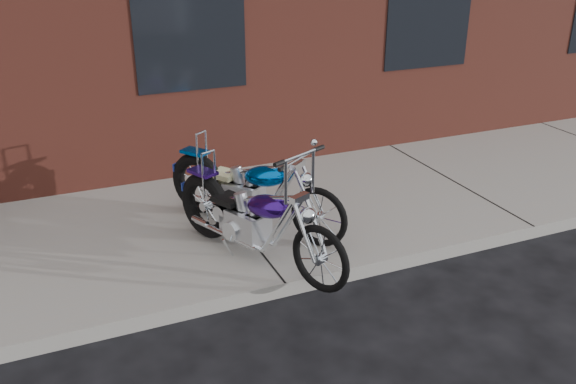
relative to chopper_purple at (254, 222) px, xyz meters
name	(u,v)px	position (x,y,z in m)	size (l,w,h in m)	color
ground	(286,297)	(0.10, -0.54, -0.56)	(120.00, 120.00, 0.00)	black
sidewalk	(235,224)	(0.10, 0.96, -0.48)	(22.00, 3.00, 0.15)	gray
chopper_purple	(254,222)	(0.00, 0.00, 0.00)	(1.02, 2.09, 1.26)	black
chopper_blue	(250,193)	(0.22, 0.70, 0.00)	(1.40, 1.90, 0.98)	black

